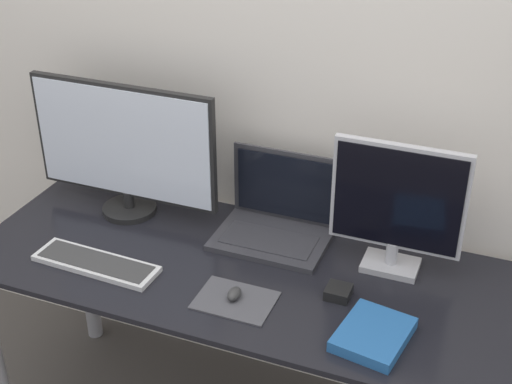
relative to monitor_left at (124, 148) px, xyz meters
name	(u,v)px	position (x,y,z in m)	size (l,w,h in m)	color
wall_back	(290,59)	(0.48, 0.23, 0.29)	(7.00, 0.05, 2.50)	silver
desk	(243,301)	(0.48, -0.16, -0.37)	(1.69, 0.67, 0.72)	black
monitor_left	(124,148)	(0.00, 0.00, 0.00)	(0.65, 0.18, 0.46)	black
monitor_right	(397,205)	(0.90, 0.00, -0.02)	(0.39, 0.12, 0.41)	#B2B2B7
laptop	(277,217)	(0.52, 0.05, -0.18)	(0.36, 0.26, 0.26)	#333338
keyboard	(96,263)	(0.07, -0.32, -0.23)	(0.40, 0.13, 0.02)	silver
mousepad	(235,300)	(0.53, -0.32, -0.24)	(0.22, 0.16, 0.00)	#47474C
mouse	(234,294)	(0.52, -0.32, -0.22)	(0.04, 0.06, 0.03)	#333333
book	(373,335)	(0.93, -0.34, -0.22)	(0.20, 0.23, 0.03)	#235B9E
power_brick	(338,292)	(0.79, -0.20, -0.22)	(0.07, 0.07, 0.03)	black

